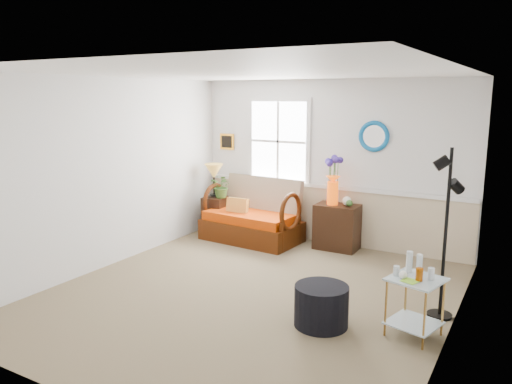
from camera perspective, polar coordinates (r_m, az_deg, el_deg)
The scene contains 19 objects.
floor at distance 6.13m, azimuth -0.76°, elevation -11.58°, with size 4.50×5.00×0.01m, color #786A4F.
ceiling at distance 5.66m, azimuth -0.83°, elevation 13.49°, with size 4.50×5.00×0.01m, color white.
walls at distance 5.76m, azimuth -0.79°, elevation 0.45°, with size 4.51×5.01×2.60m.
wainscot at distance 8.12m, azimuth 8.20°, elevation -2.66°, with size 4.46×0.02×0.90m, color #C1AC8B.
chair_rail at distance 8.01m, azimuth 8.26°, elevation 0.59°, with size 4.46×0.04×0.06m, color silver.
window at distance 8.29m, azimuth 2.58°, elevation 5.79°, with size 1.14×0.06×1.44m, color white, non-canonical shape.
picture at distance 8.82m, azimuth -3.32°, elevation 5.77°, with size 0.28×0.03×0.28m, color orange.
mirror at distance 7.69m, azimuth 13.34°, elevation 6.21°, with size 0.47×0.47×0.07m, color #186AB7.
loveseat at distance 8.14m, azimuth -0.51°, elevation -2.09°, with size 1.56×0.88×1.02m, color #4B1804, non-canonical shape.
throw_pillow at distance 8.16m, azimuth -2.17°, elevation -1.99°, with size 0.37×0.09×0.37m, color #C96325, non-canonical shape.
lamp_stand at distance 8.64m, azimuth -4.69°, elevation -2.65°, with size 0.36×0.36×0.64m, color black, non-canonical shape.
table_lamp at distance 8.56m, azimuth -4.82°, elevation 1.33°, with size 0.31×0.31×0.57m, color #BE8D37, non-canonical shape.
potted_plant at distance 8.47m, azimuth -3.90°, elevation 0.36°, with size 0.36×0.40×0.31m, color #3B6629.
cabinet at distance 7.83m, azimuth 9.23°, elevation -3.96°, with size 0.66×0.42×0.70m, color black, non-canonical shape.
flower_vase at distance 7.68m, azimuth 8.79°, elevation 1.29°, with size 0.22×0.22×0.74m, color #E34805, non-canonical shape.
side_table at distance 5.28m, azimuth 17.66°, elevation -12.44°, with size 0.47×0.47×0.60m, color #B1803A, non-canonical shape.
tabletop_items at distance 5.16m, azimuth 17.60°, elevation -8.12°, with size 0.36×0.36×0.22m, color silver, non-canonical shape.
floor_lamp at distance 5.61m, azimuth 20.84°, elevation -4.58°, with size 0.27×0.27×1.84m, color black, non-canonical shape.
ottoman at distance 5.33m, azimuth 7.47°, elevation -12.76°, with size 0.56×0.56×0.43m, color black.
Camera 1 is at (2.89, -4.87, 2.36)m, focal length 35.00 mm.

